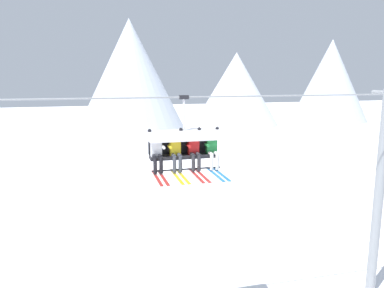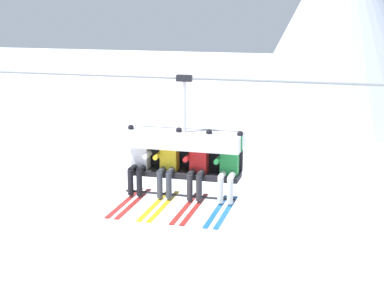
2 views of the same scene
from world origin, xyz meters
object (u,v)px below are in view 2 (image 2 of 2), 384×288
object	(u,v)px
skier_white	(138,160)
skier_yellow	(168,162)
skier_red	(198,164)
skier_green	(228,167)
chairlift_chair	(186,146)

from	to	relation	value
skier_white	skier_yellow	size ratio (longest dim) A/B	1.00
skier_red	skier_green	size ratio (longest dim) A/B	1.00
skier_red	chairlift_chair	bearing A→B (deg)	143.64
skier_red	skier_green	xyz separation A→B (m)	(0.58, 0.00, 0.00)
chairlift_chair	skier_green	xyz separation A→B (m)	(0.87, -0.21, -0.27)
chairlift_chair	skier_yellow	size ratio (longest dim) A/B	1.30
chairlift_chair	skier_red	xyz separation A→B (m)	(0.29, -0.21, -0.27)
chairlift_chair	skier_green	size ratio (longest dim) A/B	1.30
skier_white	skier_yellow	bearing A→B (deg)	0.00
chairlift_chair	skier_white	bearing A→B (deg)	-166.11
skier_white	skier_green	xyz separation A→B (m)	(1.73, 0.00, 0.00)
skier_white	skier_green	bearing A→B (deg)	0.00
chairlift_chair	skier_white	world-z (taller)	chairlift_chair
skier_green	skier_red	bearing A→B (deg)	180.00
skier_white	skier_red	xyz separation A→B (m)	(1.16, 0.00, 0.00)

